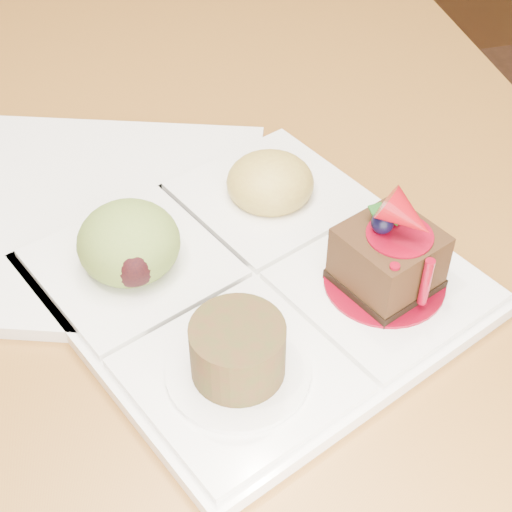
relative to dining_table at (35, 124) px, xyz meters
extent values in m
plane|color=#523417|center=(0.00, 0.00, -0.68)|extent=(6.00, 6.00, 0.00)
cube|color=olive|center=(0.00, 0.00, 0.05)|extent=(1.00, 1.80, 0.04)
cylinder|color=olive|center=(0.44, 0.84, -0.33)|extent=(0.06, 0.06, 0.71)
cylinder|color=#321B10|center=(0.50, -0.12, -0.45)|extent=(0.04, 0.04, 0.47)
cylinder|color=#321B10|center=(0.51, 0.27, -0.45)|extent=(0.04, 0.04, 0.47)
cube|color=white|center=(0.16, -0.38, 0.07)|extent=(0.38, 0.38, 0.01)
cube|color=white|center=(0.25, -0.41, 0.08)|extent=(0.18, 0.18, 0.01)
cube|color=white|center=(0.13, -0.47, 0.08)|extent=(0.18, 0.18, 0.01)
cube|color=white|center=(0.07, -0.34, 0.08)|extent=(0.18, 0.18, 0.01)
cube|color=white|center=(0.20, -0.29, 0.08)|extent=(0.18, 0.18, 0.01)
cylinder|color=maroon|center=(0.25, -0.41, 0.09)|extent=(0.09, 0.09, 0.00)
cube|color=black|center=(0.25, -0.41, 0.09)|extent=(0.09, 0.09, 0.01)
cube|color=black|center=(0.25, -0.41, 0.11)|extent=(0.08, 0.08, 0.04)
cylinder|color=maroon|center=(0.25, -0.41, 0.14)|extent=(0.05, 0.05, 0.00)
sphere|color=black|center=(0.25, -0.41, 0.14)|extent=(0.02, 0.02, 0.02)
cone|color=maroon|center=(0.26, -0.42, 0.15)|extent=(0.05, 0.05, 0.04)
cube|color=#174C13|center=(0.26, -0.40, 0.14)|extent=(0.02, 0.02, 0.01)
cube|color=#174C13|center=(0.25, -0.40, 0.14)|extent=(0.01, 0.02, 0.01)
cylinder|color=maroon|center=(0.24, -0.44, 0.11)|extent=(0.01, 0.01, 0.05)
cylinder|color=maroon|center=(0.27, -0.44, 0.11)|extent=(0.01, 0.01, 0.04)
cylinder|color=maroon|center=(0.22, -0.41, 0.11)|extent=(0.01, 0.01, 0.04)
cylinder|color=white|center=(0.13, -0.47, 0.09)|extent=(0.10, 0.10, 0.00)
cylinder|color=#4A2415|center=(0.13, -0.47, 0.11)|extent=(0.06, 0.06, 0.04)
cylinder|color=#48200F|center=(0.13, -0.47, 0.12)|extent=(0.05, 0.05, 0.00)
ellipsoid|color=olive|center=(0.07, -0.34, 0.10)|extent=(0.08, 0.08, 0.06)
ellipsoid|color=black|center=(0.07, -0.37, 0.10)|extent=(0.04, 0.03, 0.04)
ellipsoid|color=#B29E40|center=(0.20, -0.29, 0.10)|extent=(0.07, 0.07, 0.04)
cube|color=#C24F0E|center=(0.22, -0.28, 0.10)|extent=(0.02, 0.02, 0.02)
cube|color=#4C7C1B|center=(0.19, -0.27, 0.10)|extent=(0.02, 0.02, 0.02)
cube|color=#C24F0E|center=(0.18, -0.29, 0.10)|extent=(0.02, 0.02, 0.02)
cube|color=#4C7C1B|center=(0.20, -0.30, 0.10)|extent=(0.02, 0.02, 0.02)
cube|color=white|center=(0.05, -0.27, 0.07)|extent=(0.34, 0.34, 0.01)
camera|label=1|loc=(0.06, -0.79, 0.51)|focal=55.00mm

